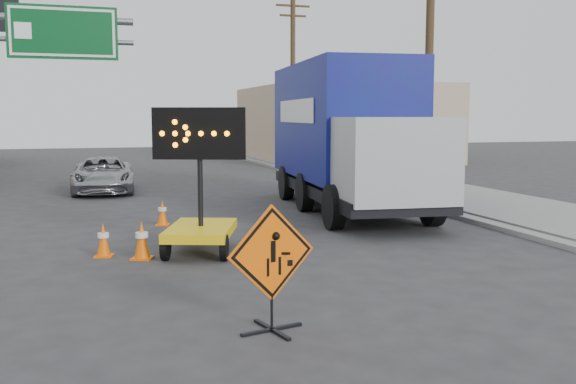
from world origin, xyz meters
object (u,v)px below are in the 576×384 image
pickup_truck (103,175)px  box_truck (347,144)px  construction_sign (272,265)px  arrow_board (201,221)px

pickup_truck → box_truck: box_truck is taller
pickup_truck → box_truck: 9.67m
construction_sign → arrow_board: (-0.05, 5.02, -0.22)m
arrow_board → box_truck: (5.11, 4.63, 1.29)m
arrow_board → pickup_truck: (-1.61, 11.44, -0.02)m
pickup_truck → arrow_board: bearing=-79.6°
construction_sign → arrow_board: arrow_board is taller
arrow_board → box_truck: bearing=61.6°
arrow_board → pickup_truck: 11.56m
arrow_board → pickup_truck: bearing=117.5°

